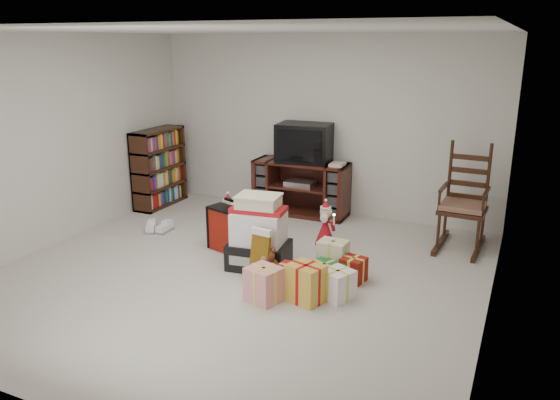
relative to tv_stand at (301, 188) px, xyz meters
The scene contains 13 objects.
room 2.40m from the tv_stand, 84.57° to the right, with size 5.01×5.01×2.51m.
tv_stand is the anchor object (origin of this frame).
bookshelf 2.16m from the tv_stand, 167.14° to the right, with size 0.31×0.94×1.15m.
rocking_chair 2.29m from the tv_stand, ahead, with size 0.56×0.89×1.31m.
gift_pile 2.00m from the tv_stand, 80.56° to the right, with size 0.70×0.55×0.81m.
red_suitcase 1.71m from the tv_stand, 98.53° to the right, with size 0.45×0.32×0.62m.
stocking 2.35m from the tv_stand, 77.63° to the right, with size 0.27×0.12×0.58m, color #0E800F, non-canonical shape.
teddy_bear 2.31m from the tv_stand, 75.81° to the right, with size 0.24×0.22×0.36m.
santa_figurine 1.38m from the tv_stand, 54.99° to the right, with size 0.29×0.28×0.60m.
mrs_claus_figurine 1.40m from the tv_stand, 107.88° to the right, with size 0.29×0.28×0.60m.
sneaker_pair 2.07m from the tv_stand, 133.23° to the right, with size 0.36×0.30×0.10m.
gift_cluster 2.49m from the tv_stand, 63.95° to the right, with size 0.84×1.23×0.29m.
crt_television 0.65m from the tv_stand, 13.08° to the left, with size 0.78×0.60×0.54m.
Camera 1 is at (2.66, -4.71, 2.42)m, focal length 35.00 mm.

